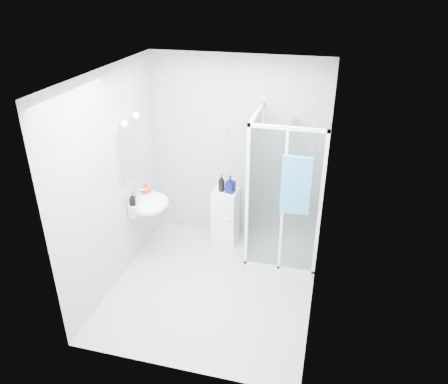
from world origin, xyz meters
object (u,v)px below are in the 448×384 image
(soap_dispenser_orange, at_px, (146,189))
(hand_towel, at_px, (296,184))
(storage_cabinet, at_px, (225,216))
(shampoo_bottle_a, at_px, (221,183))
(wall_basin, at_px, (149,204))
(shampoo_bottle_b, at_px, (230,184))
(shower_enclosure, at_px, (278,231))
(soap_dispenser_black, at_px, (133,199))

(soap_dispenser_orange, bearing_deg, hand_towel, -6.40)
(storage_cabinet, distance_m, shampoo_bottle_a, 0.53)
(storage_cabinet, bearing_deg, shampoo_bottle_a, -162.46)
(wall_basin, bearing_deg, shampoo_bottle_b, 30.85)
(shower_enclosure, bearing_deg, soap_dispenser_orange, -174.03)
(storage_cabinet, distance_m, soap_dispenser_orange, 1.19)
(storage_cabinet, relative_size, soap_dispenser_orange, 5.05)
(shower_enclosure, xyz_separation_m, shampoo_bottle_b, (-0.70, 0.25, 0.48))
(shower_enclosure, distance_m, shampoo_bottle_a, 0.99)
(wall_basin, distance_m, hand_towel, 1.96)
(shampoo_bottle_a, relative_size, soap_dispenser_orange, 1.51)
(shampoo_bottle_b, relative_size, soap_dispenser_black, 1.50)
(shower_enclosure, xyz_separation_m, shampoo_bottle_a, (-0.83, 0.26, 0.48))
(shower_enclosure, bearing_deg, storage_cabinet, 160.49)
(soap_dispenser_orange, bearing_deg, soap_dispenser_black, -97.37)
(shower_enclosure, xyz_separation_m, storage_cabinet, (-0.78, 0.28, -0.04))
(soap_dispenser_black, bearing_deg, shower_enclosure, 15.88)
(hand_towel, bearing_deg, soap_dispenser_orange, 173.60)
(wall_basin, height_order, shampoo_bottle_a, shampoo_bottle_a)
(soap_dispenser_orange, bearing_deg, shower_enclosure, 5.97)
(wall_basin, distance_m, shampoo_bottle_b, 1.12)
(storage_cabinet, height_order, hand_towel, hand_towel)
(shampoo_bottle_b, bearing_deg, wall_basin, -149.15)
(shower_enclosure, height_order, shampoo_bottle_b, shower_enclosure)
(hand_towel, relative_size, soap_dispenser_black, 4.40)
(shampoo_bottle_b, distance_m, soap_dispenser_black, 1.32)
(soap_dispenser_black, bearing_deg, shampoo_bottle_a, 38.99)
(shower_enclosure, distance_m, storage_cabinet, 0.83)
(hand_towel, distance_m, shampoo_bottle_b, 1.21)
(shower_enclosure, height_order, soap_dispenser_black, shower_enclosure)
(storage_cabinet, bearing_deg, soap_dispenser_orange, -152.54)
(storage_cabinet, height_order, shampoo_bottle_a, shampoo_bottle_a)
(shower_enclosure, xyz_separation_m, hand_towel, (0.22, -0.40, 0.90))
(wall_basin, xyz_separation_m, soap_dispenser_orange, (-0.08, 0.13, 0.15))
(wall_basin, height_order, storage_cabinet, wall_basin)
(shampoo_bottle_a, bearing_deg, soap_dispenser_orange, -153.93)
(shower_enclosure, bearing_deg, shampoo_bottle_a, 162.49)
(storage_cabinet, xyz_separation_m, shampoo_bottle_a, (-0.05, -0.01, 0.52))
(storage_cabinet, xyz_separation_m, soap_dispenser_black, (-1.00, -0.78, 0.54))
(storage_cabinet, xyz_separation_m, shampoo_bottle_b, (0.08, -0.02, 0.53))
(wall_basin, bearing_deg, soap_dispenser_orange, 121.42)
(wall_basin, xyz_separation_m, soap_dispenser_black, (-0.12, -0.19, 0.15))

